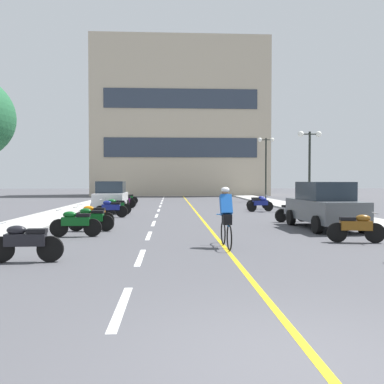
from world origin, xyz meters
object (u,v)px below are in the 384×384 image
at_px(motorcycle_11, 123,201).
at_px(motorcycle_2, 356,227).
at_px(street_lamp_mid, 310,152).
at_px(motorcycle_7, 111,208).
at_px(motorcycle_8, 115,206).
at_px(cyclist_rider, 226,216).
at_px(motorcycle_3, 75,223).
at_px(motorcycle_4, 91,219).
at_px(motorcycle_1, 25,242).
at_px(motorcycle_12, 123,200).
at_px(parked_car_near, 324,205).
at_px(street_lamp_far, 266,155).
at_px(parked_car_mid, 111,196).
at_px(motorcycle_5, 93,215).
at_px(motorcycle_9, 260,204).
at_px(motorcycle_13, 127,198).
at_px(motorcycle_6, 292,211).
at_px(motorcycle_10, 259,202).

bearing_deg(motorcycle_11, motorcycle_2, -61.43).
bearing_deg(street_lamp_mid, motorcycle_7, -161.60).
distance_m(motorcycle_8, cyclist_rider, 12.13).
distance_m(motorcycle_3, motorcycle_4, 1.50).
distance_m(motorcycle_1, motorcycle_8, 13.20).
distance_m(motorcycle_4, motorcycle_12, 14.98).
xyz_separation_m(street_lamp_mid, motorcycle_3, (-11.64, -11.08, -3.16)).
distance_m(motorcycle_3, cyclist_rider, 5.29).
xyz_separation_m(parked_car_near, motorcycle_4, (-8.88, -0.35, -0.44)).
bearing_deg(street_lamp_far, motorcycle_2, -96.67).
distance_m(parked_car_mid, motorcycle_5, 8.34).
relative_size(street_lamp_mid, motorcycle_9, 2.84).
xyz_separation_m(motorcycle_5, motorcycle_13, (-0.27, 15.65, 0.00)).
xyz_separation_m(motorcycle_3, motorcycle_7, (0.14, 7.26, 0.00)).
bearing_deg(motorcycle_11, motorcycle_12, 95.98).
relative_size(motorcycle_6, motorcycle_13, 0.99).
xyz_separation_m(street_lamp_far, motorcycle_9, (-3.02, -11.69, -3.64)).
relative_size(parked_car_near, motorcycle_4, 2.51).
bearing_deg(cyclist_rider, motorcycle_1, -158.11).
height_order(motorcycle_2, motorcycle_11, same).
relative_size(motorcycle_7, motorcycle_11, 1.00).
xyz_separation_m(street_lamp_mid, motorcycle_13, (-11.87, 7.53, -3.16)).
relative_size(motorcycle_1, motorcycle_2, 1.01).
relative_size(parked_car_mid, motorcycle_10, 2.54).
bearing_deg(motorcycle_6, motorcycle_1, -134.80).
height_order(street_lamp_mid, parked_car_near, street_lamp_mid).
height_order(parked_car_near, parked_car_mid, same).
bearing_deg(motorcycle_9, motorcycle_3, -128.45).
height_order(parked_car_near, motorcycle_11, parked_car_near).
xyz_separation_m(motorcycle_2, motorcycle_5, (-8.70, 4.73, 0.00)).
relative_size(street_lamp_mid, motorcycle_7, 2.79).
bearing_deg(motorcycle_2, parked_car_mid, 125.03).
bearing_deg(street_lamp_mid, motorcycle_11, 164.41).
bearing_deg(motorcycle_7, motorcycle_11, 91.36).
xyz_separation_m(motorcycle_1, motorcycle_2, (8.91, 2.56, 0.00)).
bearing_deg(motorcycle_13, motorcycle_6, -57.74).
height_order(street_lamp_mid, motorcycle_3, street_lamp_mid).
distance_m(parked_car_near, parked_car_mid, 13.40).
bearing_deg(cyclist_rider, motorcycle_3, 153.45).
bearing_deg(cyclist_rider, motorcycle_7, 115.44).
relative_size(street_lamp_far, motorcycle_2, 3.25).
distance_m(motorcycle_6, motorcycle_12, 14.86).
bearing_deg(motorcycle_3, motorcycle_7, 88.86).
bearing_deg(motorcycle_10, motorcycle_8, -155.75).
xyz_separation_m(motorcycle_7, motorcycle_11, (-0.17, 7.08, 0.00)).
bearing_deg(street_lamp_mid, motorcycle_13, 147.59).
distance_m(street_lamp_mid, parked_car_mid, 12.34).
distance_m(motorcycle_8, motorcycle_11, 5.47).
xyz_separation_m(motorcycle_3, motorcycle_6, (8.65, 4.56, 0.00)).
relative_size(street_lamp_mid, motorcycle_5, 2.80).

